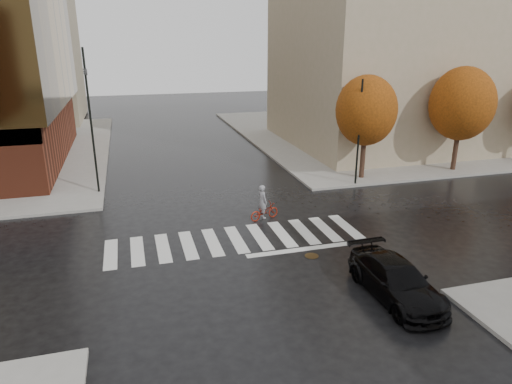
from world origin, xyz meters
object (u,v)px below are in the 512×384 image
at_px(cyclist, 264,208).
at_px(traffic_light_nw, 90,111).
at_px(traffic_light_ne, 359,127).
at_px(fire_hydrant, 47,183).
at_px(sedan, 396,280).

bearing_deg(cyclist, traffic_light_nw, 34.45).
height_order(traffic_light_ne, fire_hydrant, traffic_light_ne).
bearing_deg(traffic_light_ne, cyclist, 50.95).
height_order(cyclist, traffic_light_nw, traffic_light_nw).
bearing_deg(sedan, traffic_light_ne, 67.29).
distance_m(traffic_light_ne, fire_hydrant, 18.84).
height_order(sedan, cyclist, cyclist).
relative_size(sedan, fire_hydrant, 5.50).
xyz_separation_m(sedan, traffic_light_nw, (-10.57, 14.76, 4.22)).
bearing_deg(fire_hydrant, cyclist, -34.02).
bearing_deg(cyclist, fire_hydrant, 38.85).
bearing_deg(fire_hydrant, traffic_light_ne, -11.48).
distance_m(traffic_light_nw, fire_hydrant, 5.27).
bearing_deg(traffic_light_nw, traffic_light_ne, 71.54).
relative_size(cyclist, traffic_light_ne, 0.29).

